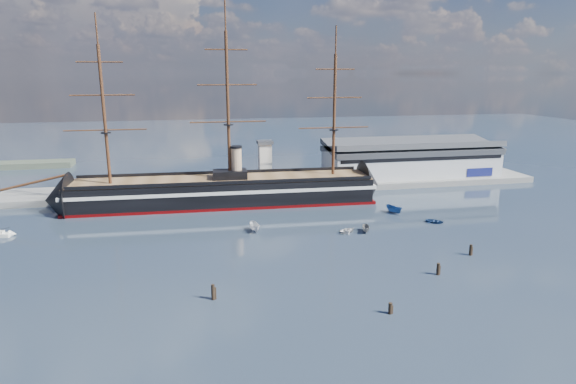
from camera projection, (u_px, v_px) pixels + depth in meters
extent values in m
plane|color=#263444|center=(274.00, 221.00, 128.29)|extent=(600.00, 600.00, 0.00)
cube|color=slate|center=(284.00, 188.00, 164.48)|extent=(180.00, 18.00, 2.00)
cube|color=#B7BABC|center=(410.00, 161.00, 176.02)|extent=(62.00, 20.00, 10.00)
cube|color=#3F4247|center=(411.00, 146.00, 174.68)|extent=(63.00, 21.00, 2.00)
cube|color=silver|center=(265.00, 165.00, 158.10)|extent=(4.00, 4.00, 14.00)
cube|color=#3F4247|center=(265.00, 142.00, 156.31)|extent=(5.00, 5.00, 1.00)
cube|color=black|center=(224.00, 191.00, 144.07)|extent=(88.51, 19.08, 7.00)
cube|color=silver|center=(224.00, 187.00, 143.78)|extent=(90.51, 19.39, 1.00)
cube|color=#4F0305|center=(224.00, 203.00, 144.94)|extent=(90.51, 19.35, 0.90)
cone|color=black|center=(57.00, 200.00, 135.02)|extent=(14.54, 16.16, 15.68)
cone|color=black|center=(370.00, 185.00, 153.25)|extent=(11.54, 16.06, 15.68)
cube|color=brown|center=(223.00, 179.00, 143.20)|extent=(88.46, 17.80, 0.40)
cube|color=black|center=(230.00, 174.00, 143.26)|extent=(10.20, 6.35, 2.50)
cylinder|color=tan|center=(236.00, 163.00, 142.81)|extent=(3.20, 3.20, 9.00)
cylinder|color=#381E0F|center=(34.00, 182.00, 132.68)|extent=(17.77, 1.32, 4.43)
cylinder|color=#381E0F|center=(104.00, 116.00, 132.34)|extent=(0.90, 0.90, 38.00)
cylinder|color=#381E0F|center=(228.00, 107.00, 138.52)|extent=(0.90, 0.90, 42.00)
cylinder|color=#381E0F|center=(334.00, 116.00, 145.51)|extent=(0.90, 0.90, 36.00)
imported|color=silver|center=(255.00, 231.00, 119.70)|extent=(6.88, 3.09, 2.67)
imported|color=silver|center=(348.00, 232.00, 119.05)|extent=(2.48, 3.14, 1.37)
imported|color=slate|center=(366.00, 232.00, 119.05)|extent=(5.69, 3.42, 2.14)
imported|color=navy|center=(435.00, 223.00, 126.58)|extent=(2.67, 2.95, 1.33)
imported|color=#244C87|center=(394.00, 213.00, 135.51)|extent=(7.07, 4.74, 2.66)
cylinder|color=black|center=(213.00, 300.00, 83.59)|extent=(0.64, 0.64, 3.51)
cylinder|color=black|center=(390.00, 314.00, 78.65)|extent=(0.64, 0.64, 2.64)
cylinder|color=black|center=(438.00, 275.00, 93.87)|extent=(0.64, 0.64, 3.12)
cylinder|color=black|center=(470.00, 255.00, 103.99)|extent=(0.64, 0.64, 3.15)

